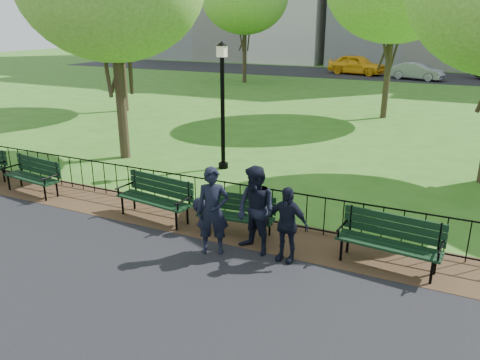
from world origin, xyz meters
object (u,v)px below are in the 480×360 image
at_px(park_bench_main, 225,208).
at_px(person_mid, 256,211).
at_px(park_bench_left_a, 157,193).
at_px(person_left, 213,211).
at_px(park_bench_left_b, 34,172).
at_px(lamppost, 223,102).
at_px(park_bench_right_a, 391,236).
at_px(person_right, 286,224).
at_px(taxi, 357,64).
at_px(sedan_silver, 417,71).

bearing_deg(park_bench_main, person_mid, -36.55).
bearing_deg(park_bench_left_a, person_left, -18.14).
relative_size(park_bench_left_b, lamppost, 0.48).
xyz_separation_m(park_bench_left_b, person_left, (5.99, -0.97, 0.31)).
distance_m(park_bench_right_a, person_right, 1.95).
distance_m(lamppost, person_mid, 5.87).
bearing_deg(park_bench_left_a, taxi, 101.64).
bearing_deg(park_bench_right_a, person_right, -155.07).
height_order(person_mid, person_right, person_mid).
bearing_deg(person_left, park_bench_right_a, -6.99).
xyz_separation_m(lamppost, person_right, (3.86, -4.81, -1.34)).
bearing_deg(park_bench_right_a, park_bench_left_b, -174.47).
bearing_deg(park_bench_left_a, park_bench_right_a, 7.37).
distance_m(park_bench_right_a, person_mid, 2.58).
bearing_deg(person_left, person_right, -10.74).
bearing_deg(park_bench_main, lamppost, 111.56).
relative_size(park_bench_left_a, person_mid, 1.11).
bearing_deg(park_bench_main, taxi, 91.12).
bearing_deg(sedan_silver, lamppost, -170.24).
distance_m(lamppost, sedan_silver, 27.32).
height_order(park_bench_left_a, person_left, person_left).
relative_size(park_bench_left_a, park_bench_right_a, 1.02).
xyz_separation_m(park_bench_left_b, taxi, (1.42, 33.14, 0.26)).
relative_size(person_left, person_right, 1.18).
bearing_deg(lamppost, park_bench_main, -62.10).
relative_size(park_bench_left_b, sedan_silver, 0.46).
bearing_deg(lamppost, park_bench_left_b, -130.38).
bearing_deg(taxi, park_bench_right_a, -152.63).
xyz_separation_m(park_bench_right_a, person_right, (-1.84, -0.65, 0.15)).
xyz_separation_m(person_right, taxi, (-5.98, 33.78, 0.08)).
distance_m(lamppost, person_left, 5.81).
relative_size(park_bench_right_a, person_right, 1.30).
xyz_separation_m(park_bench_left_a, person_mid, (2.78, -0.59, 0.28)).
height_order(park_bench_main, sedan_silver, sedan_silver).
xyz_separation_m(person_left, person_right, (1.41, 0.32, -0.13)).
bearing_deg(park_bench_left_b, person_left, -2.56).
bearing_deg(person_left, park_bench_left_b, 147.20).
bearing_deg(park_bench_main, sedan_silver, 82.24).
bearing_deg(sedan_silver, park_bench_left_b, -175.74).
bearing_deg(person_mid, park_bench_main, 170.39).
bearing_deg(person_mid, person_left, -133.84).
relative_size(park_bench_right_a, taxi, 0.40).
relative_size(park_bench_left_a, person_left, 1.12).
distance_m(park_bench_main, person_left, 1.02).
bearing_deg(person_mid, park_bench_left_a, -171.43).
distance_m(park_bench_left_b, person_left, 6.07).
bearing_deg(taxi, park_bench_main, -158.45).
distance_m(person_left, person_right, 1.45).
height_order(park_bench_main, taxi, taxi).
xyz_separation_m(lamppost, taxi, (-2.12, 28.97, -1.25)).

